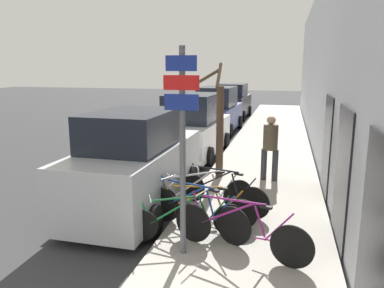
{
  "coord_description": "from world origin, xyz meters",
  "views": [
    {
      "loc": [
        3.22,
        -1.76,
        3.31
      ],
      "look_at": [
        0.83,
        7.61,
        1.29
      ],
      "focal_mm": 35.0,
      "sensor_mm": 36.0,
      "label": 1
    }
  ],
  "objects_px": {
    "bicycle_2": "(195,212)",
    "pedestrian_near": "(270,143)",
    "bicycle_1": "(186,220)",
    "parked_car_2": "(218,112)",
    "street_tree": "(219,124)",
    "bicycle_4": "(201,197)",
    "parked_car_3": "(233,102)",
    "bicycle_0": "(239,231)",
    "bicycle_3": "(203,208)",
    "bicycle_5": "(222,192)",
    "parked_car_0": "(136,164)",
    "parked_car_1": "(194,128)",
    "signpost": "(182,142)"
  },
  "relations": [
    {
      "from": "bicycle_1",
      "to": "parked_car_2",
      "type": "height_order",
      "value": "parked_car_2"
    },
    {
      "from": "bicycle_1",
      "to": "parked_car_3",
      "type": "xyz_separation_m",
      "value": [
        -1.72,
        17.86,
        0.5
      ]
    },
    {
      "from": "bicycle_0",
      "to": "bicycle_2",
      "type": "distance_m",
      "value": 1.14
    },
    {
      "from": "bicycle_2",
      "to": "street_tree",
      "type": "relative_size",
      "value": 0.69
    },
    {
      "from": "bicycle_1",
      "to": "bicycle_2",
      "type": "height_order",
      "value": "bicycle_2"
    },
    {
      "from": "bicycle_4",
      "to": "bicycle_5",
      "type": "xyz_separation_m",
      "value": [
        0.4,
        0.42,
        -0.0
      ]
    },
    {
      "from": "pedestrian_near",
      "to": "parked_car_1",
      "type": "bearing_deg",
      "value": 142.3
    },
    {
      "from": "signpost",
      "to": "bicycle_2",
      "type": "relative_size",
      "value": 1.55
    },
    {
      "from": "parked_car_1",
      "to": "bicycle_2",
      "type": "bearing_deg",
      "value": -73.53
    },
    {
      "from": "bicycle_1",
      "to": "parked_car_1",
      "type": "height_order",
      "value": "parked_car_1"
    },
    {
      "from": "signpost",
      "to": "parked_car_0",
      "type": "xyz_separation_m",
      "value": [
        -1.72,
        2.12,
        -1.04
      ]
    },
    {
      "from": "parked_car_0",
      "to": "parked_car_1",
      "type": "relative_size",
      "value": 1.02
    },
    {
      "from": "street_tree",
      "to": "signpost",
      "type": "bearing_deg",
      "value": -87.12
    },
    {
      "from": "parked_car_2",
      "to": "bicycle_1",
      "type": "bearing_deg",
      "value": -80.26
    },
    {
      "from": "bicycle_4",
      "to": "parked_car_3",
      "type": "height_order",
      "value": "parked_car_3"
    },
    {
      "from": "bicycle_3",
      "to": "pedestrian_near",
      "type": "relative_size",
      "value": 1.2
    },
    {
      "from": "bicycle_0",
      "to": "pedestrian_near",
      "type": "relative_size",
      "value": 1.33
    },
    {
      "from": "bicycle_4",
      "to": "parked_car_3",
      "type": "bearing_deg",
      "value": -26.0
    },
    {
      "from": "parked_car_3",
      "to": "parked_car_0",
      "type": "bearing_deg",
      "value": -87.97
    },
    {
      "from": "bicycle_1",
      "to": "parked_car_3",
      "type": "relative_size",
      "value": 0.43
    },
    {
      "from": "bicycle_3",
      "to": "parked_car_1",
      "type": "xyz_separation_m",
      "value": [
        -1.79,
        6.41,
        0.53
      ]
    },
    {
      "from": "parked_car_0",
      "to": "parked_car_3",
      "type": "height_order",
      "value": "parked_car_0"
    },
    {
      "from": "bicycle_3",
      "to": "bicycle_5",
      "type": "bearing_deg",
      "value": -14.84
    },
    {
      "from": "signpost",
      "to": "pedestrian_near",
      "type": "distance_m",
      "value": 4.9
    },
    {
      "from": "bicycle_4",
      "to": "parked_car_1",
      "type": "distance_m",
      "value": 6.13
    },
    {
      "from": "parked_car_0",
      "to": "street_tree",
      "type": "xyz_separation_m",
      "value": [
        1.48,
        2.56,
        0.63
      ]
    },
    {
      "from": "parked_car_2",
      "to": "street_tree",
      "type": "relative_size",
      "value": 1.45
    },
    {
      "from": "bicycle_0",
      "to": "parked_car_1",
      "type": "bearing_deg",
      "value": 35.89
    },
    {
      "from": "parked_car_3",
      "to": "bicycle_4",
      "type": "bearing_deg",
      "value": -82.42
    },
    {
      "from": "bicycle_0",
      "to": "street_tree",
      "type": "relative_size",
      "value": 0.75
    },
    {
      "from": "bicycle_5",
      "to": "parked_car_2",
      "type": "bearing_deg",
      "value": 35.32
    },
    {
      "from": "parked_car_1",
      "to": "parked_car_3",
      "type": "height_order",
      "value": "parked_car_1"
    },
    {
      "from": "bicycle_4",
      "to": "parked_car_3",
      "type": "xyz_separation_m",
      "value": [
        -1.72,
        16.69,
        0.46
      ]
    },
    {
      "from": "bicycle_3",
      "to": "parked_car_0",
      "type": "height_order",
      "value": "parked_car_0"
    },
    {
      "from": "bicycle_4",
      "to": "signpost",
      "type": "bearing_deg",
      "value": 151.08
    },
    {
      "from": "bicycle_2",
      "to": "parked_car_3",
      "type": "relative_size",
      "value": 0.48
    },
    {
      "from": "bicycle_0",
      "to": "bicycle_2",
      "type": "xyz_separation_m",
      "value": [
        -0.93,
        0.66,
        -0.0
      ]
    },
    {
      "from": "bicycle_2",
      "to": "pedestrian_near",
      "type": "distance_m",
      "value": 4.04
    },
    {
      "from": "bicycle_0",
      "to": "parked_car_1",
      "type": "relative_size",
      "value": 0.53
    },
    {
      "from": "bicycle_3",
      "to": "bicycle_5",
      "type": "xyz_separation_m",
      "value": [
        0.23,
        0.94,
        0.04
      ]
    },
    {
      "from": "signpost",
      "to": "bicycle_5",
      "type": "xyz_separation_m",
      "value": [
        0.31,
        2.15,
        -1.55
      ]
    },
    {
      "from": "parked_car_2",
      "to": "pedestrian_near",
      "type": "xyz_separation_m",
      "value": [
        3.0,
        -8.23,
        0.17
      ]
    },
    {
      "from": "bicycle_1",
      "to": "pedestrian_near",
      "type": "bearing_deg",
      "value": -43.09
    },
    {
      "from": "parked_car_3",
      "to": "street_tree",
      "type": "bearing_deg",
      "value": -81.77
    },
    {
      "from": "bicycle_0",
      "to": "bicycle_2",
      "type": "relative_size",
      "value": 1.08
    },
    {
      "from": "bicycle_2",
      "to": "bicycle_4",
      "type": "height_order",
      "value": "bicycle_2"
    },
    {
      "from": "bicycle_1",
      "to": "bicycle_4",
      "type": "height_order",
      "value": "bicycle_4"
    },
    {
      "from": "bicycle_0",
      "to": "bicycle_5",
      "type": "bearing_deg",
      "value": 34.19
    },
    {
      "from": "parked_car_3",
      "to": "bicycle_2",
      "type": "bearing_deg",
      "value": -82.39
    },
    {
      "from": "bicycle_0",
      "to": "parked_car_0",
      "type": "distance_m",
      "value": 3.31
    }
  ]
}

